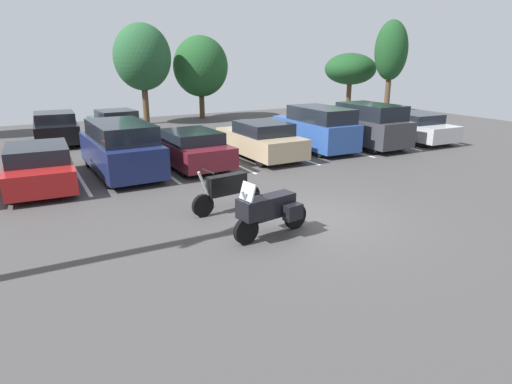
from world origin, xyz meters
TOP-DOWN VIEW (x-y plane):
  - ground at (0.00, 0.00)m, footprint 44.00×44.00m
  - motorcycle_touring at (-1.57, -0.54)m, footprint 2.12×1.00m
  - motorcycle_second at (-1.67, 1.57)m, footprint 2.12×0.62m
  - parking_stripes at (-0.49, 7.05)m, footprint 25.59×4.81m
  - car_red at (-5.97, 6.65)m, footprint 2.13×4.73m
  - car_navy at (-3.29, 6.98)m, footprint 2.10×4.89m
  - car_maroon at (-0.73, 7.08)m, footprint 2.17×4.72m
  - car_tan at (2.42, 7.02)m, footprint 2.00×4.61m
  - car_blue at (5.33, 7.14)m, footprint 1.88×4.50m
  - car_charcoal at (7.79, 6.69)m, footprint 1.89×4.61m
  - car_silver at (10.88, 6.74)m, footprint 2.11×4.70m
  - car_far_black at (-4.79, 14.50)m, footprint 2.11×4.66m
  - car_far_green at (-1.96, 14.33)m, footprint 2.24×4.37m
  - tree_rear at (4.80, 19.50)m, footprint 3.60×3.60m
  - tree_far_left at (0.79, 18.83)m, footprint 3.43×3.43m
  - tree_right at (19.29, 17.03)m, footprint 2.46×2.46m
  - tree_center at (18.78, 21.00)m, footprint 4.25×4.25m

SIDE VIEW (x-z plane):
  - ground at x=0.00m, z-range -0.10..0.00m
  - parking_stripes at x=-0.49m, z-range 0.00..0.01m
  - motorcycle_second at x=-1.67m, z-range -0.01..1.22m
  - motorcycle_touring at x=-1.57m, z-range -0.04..1.37m
  - car_red at x=-5.97m, z-range -0.02..1.37m
  - car_maroon at x=-0.73m, z-range -0.01..1.38m
  - car_silver at x=10.88m, z-range -0.01..1.38m
  - car_far_green at x=-1.96m, z-range -0.02..1.45m
  - car_tan at x=2.42m, z-range -0.02..1.48m
  - car_far_black at x=-4.79m, z-range -0.02..1.51m
  - car_navy at x=-3.29m, z-range 0.00..1.87m
  - car_blue at x=5.33m, z-range 0.00..1.95m
  - car_charcoal at x=7.79m, z-range 0.00..2.00m
  - tree_center at x=18.78m, z-range 0.88..5.22m
  - tree_rear at x=4.80m, z-range 0.72..6.12m
  - tree_far_left at x=0.79m, z-range 1.01..7.00m
  - tree_right at x=19.29m, z-range 1.10..7.81m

